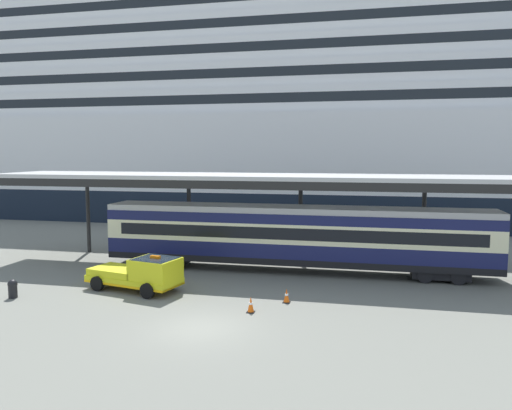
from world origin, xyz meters
The scene contains 8 objects.
ground_plane centered at (0.00, 0.00, 0.00)m, with size 400.00×400.00×0.00m, color slate.
cruise_ship centered at (-18.04, 41.94, 13.05)m, with size 122.85×28.00×37.85m.
platform_canopy centered at (2.45, 11.26, 5.77)m, with size 39.82×5.63×6.03m.
train_carriage centered at (2.45, 10.84, 2.31)m, with size 23.88×2.81×4.11m.
service_truck centered at (-4.94, 4.75, 0.99)m, with size 5.52×3.13×2.02m.
traffic_cone_near centered at (1.61, 2.50, 0.37)m, with size 0.36×0.36×0.75m.
traffic_cone_mid centered at (3.00, 4.38, 0.35)m, with size 0.36×0.36×0.70m.
quay_bollard centered at (-10.86, 2.14, 0.52)m, with size 0.48×0.48×0.96m.
Camera 1 is at (6.71, -19.44, 7.44)m, focal length 34.87 mm.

